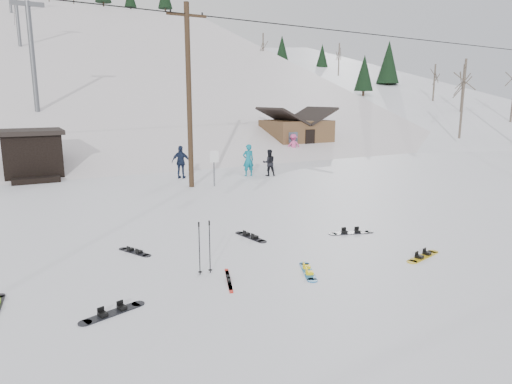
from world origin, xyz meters
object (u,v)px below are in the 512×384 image
utility_pole (189,94)px  hero_skis (229,280)px  hero_snowboard (308,271)px  cabin (296,135)px

utility_pole → hero_skis: 13.48m
utility_pole → hero_snowboard: bearing=-96.7°
utility_pole → cabin: 16.71m
utility_pole → hero_skis: bearing=-106.4°
utility_pole → cabin: size_ratio=1.67×
utility_pole → hero_skis: utility_pole is taller
hero_snowboard → hero_skis: 2.13m
hero_snowboard → utility_pole: bearing=17.7°
cabin → hero_snowboard: size_ratio=4.03×
hero_snowboard → hero_skis: (-2.08, 0.48, -0.00)m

